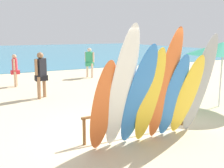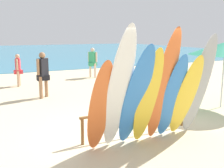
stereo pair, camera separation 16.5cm
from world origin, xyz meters
The scene contains 16 objects.
ground centered at (0.00, 14.00, 0.00)m, with size 60.00×60.00×0.00m, color beige.
ocean_water centered at (0.00, 31.91, 0.01)m, with size 60.00×40.00×0.02m, color teal.
surfboard_rack centered at (0.00, 0.00, 0.50)m, with size 2.90×0.07×0.64m.
surfboard_orange_0 centered at (-1.24, -0.61, 0.97)m, with size 0.49×0.06×2.04m, color orange.
surfboard_white_1 centered at (-0.90, -0.74, 1.30)m, with size 0.50×0.08×2.76m, color white.
surfboard_blue_2 centered at (-0.47, -0.70, 1.12)m, with size 0.57×0.07×2.39m, color #337AD1.
surfboard_yellow_3 centered at (-0.16, -0.67, 1.08)m, with size 0.52×0.06×2.25m, color yellow.
surfboard_orange_4 centered at (0.21, -0.70, 1.28)m, with size 0.49×0.08×2.66m, color orange.
surfboard_blue_5 centered at (0.51, -0.65, 1.00)m, with size 0.52×0.06×2.11m, color #337AD1.
surfboard_yellow_6 centered at (0.89, -0.66, 0.99)m, with size 0.57×0.07×2.09m, color yellow.
surfboard_grey_7 centered at (1.26, -0.68, 1.21)m, with size 0.55×0.07×2.51m, color #999EA3.
beachgoer_by_water centered at (2.37, 8.43, 0.94)m, with size 0.42×0.55×1.63m.
beachgoer_midbeach centered at (-1.14, 4.82, 0.99)m, with size 0.51×0.47×1.72m.
beachgoer_photographing centered at (-1.66, 7.63, 0.85)m, with size 0.38×0.54×1.48m.
beach_chair_red centered at (2.24, 2.90, 0.43)m, with size 0.66×0.76×0.83m.
beach_chair_blue centered at (2.62, 1.61, 0.43)m, with size 0.68×0.77×0.84m.
Camera 2 is at (-3.33, -5.29, 2.41)m, focal length 43.42 mm.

